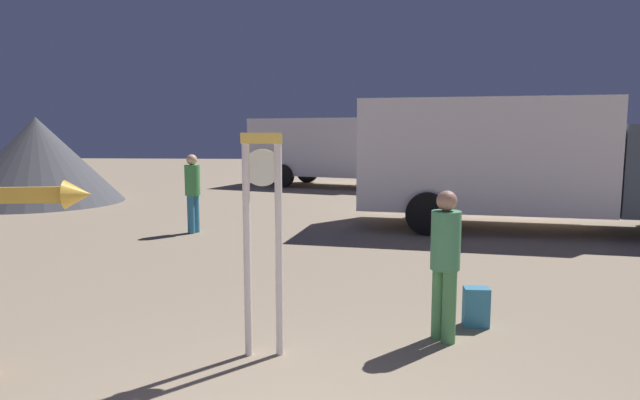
{
  "coord_description": "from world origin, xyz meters",
  "views": [
    {
      "loc": [
        0.32,
        -2.41,
        2.15
      ],
      "look_at": [
        -0.24,
        5.02,
        1.2
      ],
      "focal_mm": 30.18,
      "sensor_mm": 36.0,
      "label": 1
    }
  ],
  "objects_px": {
    "backpack": "(476,307)",
    "box_truck_far": "(338,149)",
    "dome_tent": "(38,160)",
    "arrow_sign": "(22,230)",
    "box_truck_near": "(515,158)",
    "person_distant": "(193,189)",
    "person_near_clock": "(445,258)",
    "standing_clock": "(263,225)"
  },
  "relations": [
    {
      "from": "backpack",
      "to": "box_truck_far",
      "type": "relative_size",
      "value": 0.06
    },
    {
      "from": "backpack",
      "to": "dome_tent",
      "type": "xyz_separation_m",
      "value": [
        -11.05,
        9.73,
        1.08
      ]
    },
    {
      "from": "arrow_sign",
      "to": "box_truck_near",
      "type": "xyz_separation_m",
      "value": [
        6.32,
        7.72,
        0.27
      ]
    },
    {
      "from": "person_distant",
      "to": "box_truck_far",
      "type": "xyz_separation_m",
      "value": [
        2.68,
        9.99,
        0.55
      ]
    },
    {
      "from": "arrow_sign",
      "to": "person_near_clock",
      "type": "relative_size",
      "value": 1.29
    },
    {
      "from": "standing_clock",
      "to": "dome_tent",
      "type": "distance_m",
      "value": 13.86
    },
    {
      "from": "person_distant",
      "to": "box_truck_far",
      "type": "distance_m",
      "value": 10.36
    },
    {
      "from": "standing_clock",
      "to": "arrow_sign",
      "type": "relative_size",
      "value": 1.06
    },
    {
      "from": "person_near_clock",
      "to": "box_truck_near",
      "type": "height_order",
      "value": "box_truck_near"
    },
    {
      "from": "standing_clock",
      "to": "person_near_clock",
      "type": "height_order",
      "value": "standing_clock"
    },
    {
      "from": "arrow_sign",
      "to": "box_truck_near",
      "type": "bearing_deg",
      "value": 50.7
    },
    {
      "from": "backpack",
      "to": "box_truck_near",
      "type": "height_order",
      "value": "box_truck_near"
    },
    {
      "from": "person_near_clock",
      "to": "box_truck_near",
      "type": "bearing_deg",
      "value": 69.36
    },
    {
      "from": "standing_clock",
      "to": "backpack",
      "type": "bearing_deg",
      "value": 23.15
    },
    {
      "from": "backpack",
      "to": "person_distant",
      "type": "xyz_separation_m",
      "value": [
        -4.84,
        5.21,
        0.72
      ]
    },
    {
      "from": "box_truck_near",
      "to": "box_truck_far",
      "type": "height_order",
      "value": "box_truck_near"
    },
    {
      "from": "arrow_sign",
      "to": "person_distant",
      "type": "xyz_separation_m",
      "value": [
        -0.61,
        6.7,
        -0.36
      ]
    },
    {
      "from": "person_distant",
      "to": "dome_tent",
      "type": "distance_m",
      "value": 7.69
    },
    {
      "from": "person_near_clock",
      "to": "dome_tent",
      "type": "xyz_separation_m",
      "value": [
        -10.63,
        10.18,
        0.43
      ]
    },
    {
      "from": "box_truck_far",
      "to": "box_truck_near",
      "type": "bearing_deg",
      "value": -64.61
    },
    {
      "from": "box_truck_near",
      "to": "box_truck_far",
      "type": "relative_size",
      "value": 0.97
    },
    {
      "from": "dome_tent",
      "to": "person_near_clock",
      "type": "bearing_deg",
      "value": -43.79
    },
    {
      "from": "person_near_clock",
      "to": "box_truck_far",
      "type": "distance_m",
      "value": 15.76
    },
    {
      "from": "arrow_sign",
      "to": "box_truck_near",
      "type": "height_order",
      "value": "box_truck_near"
    },
    {
      "from": "person_near_clock",
      "to": "backpack",
      "type": "bearing_deg",
      "value": 46.8
    },
    {
      "from": "arrow_sign",
      "to": "box_truck_far",
      "type": "bearing_deg",
      "value": 82.93
    },
    {
      "from": "person_near_clock",
      "to": "dome_tent",
      "type": "relative_size",
      "value": 0.32
    },
    {
      "from": "backpack",
      "to": "person_distant",
      "type": "distance_m",
      "value": 7.15
    },
    {
      "from": "person_distant",
      "to": "dome_tent",
      "type": "relative_size",
      "value": 0.34
    },
    {
      "from": "box_truck_near",
      "to": "dome_tent",
      "type": "height_order",
      "value": "box_truck_near"
    },
    {
      "from": "box_truck_far",
      "to": "person_distant",
      "type": "bearing_deg",
      "value": -105.02
    },
    {
      "from": "standing_clock",
      "to": "person_distant",
      "type": "xyz_separation_m",
      "value": [
        -2.63,
        6.16,
        -0.34
      ]
    },
    {
      "from": "box_truck_far",
      "to": "dome_tent",
      "type": "relative_size",
      "value": 1.58
    },
    {
      "from": "arrow_sign",
      "to": "dome_tent",
      "type": "height_order",
      "value": "dome_tent"
    },
    {
      "from": "person_distant",
      "to": "arrow_sign",
      "type": "bearing_deg",
      "value": -84.79
    },
    {
      "from": "dome_tent",
      "to": "backpack",
      "type": "bearing_deg",
      "value": -41.36
    },
    {
      "from": "backpack",
      "to": "person_distant",
      "type": "height_order",
      "value": "person_distant"
    },
    {
      "from": "standing_clock",
      "to": "dome_tent",
      "type": "relative_size",
      "value": 0.44
    },
    {
      "from": "box_truck_near",
      "to": "dome_tent",
      "type": "bearing_deg",
      "value": 165.12
    },
    {
      "from": "standing_clock",
      "to": "box_truck_far",
      "type": "height_order",
      "value": "box_truck_far"
    },
    {
      "from": "person_near_clock",
      "to": "box_truck_near",
      "type": "xyz_separation_m",
      "value": [
        2.52,
        6.69,
        0.69
      ]
    },
    {
      "from": "arrow_sign",
      "to": "box_truck_far",
      "type": "distance_m",
      "value": 16.82
    }
  ]
}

